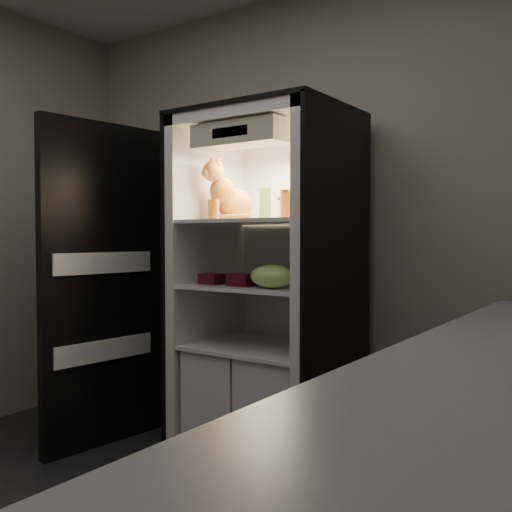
{
  "coord_description": "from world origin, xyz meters",
  "views": [
    {
      "loc": [
        1.74,
        -1.23,
        1.2
      ],
      "look_at": [
        -0.05,
        1.32,
        1.09
      ],
      "focal_mm": 40.0,
      "sensor_mm": 36.0,
      "label": 1
    }
  ],
  "objects_px": {
    "tabby_cat": "(229,197)",
    "condiment_jar": "(273,276)",
    "soda_can_a": "(295,273)",
    "soda_can_b": "(298,276)",
    "berry_box_left": "(212,279)",
    "mayo_tub": "(286,209)",
    "salsa_jar": "(288,205)",
    "soda_can_c": "(297,275)",
    "refrigerator": "(270,310)",
    "parmesan_shaker": "(265,204)",
    "grape_bag": "(272,276)",
    "berry_box_right": "(243,280)",
    "cream_carton": "(302,206)",
    "pepper_jar": "(315,200)"
  },
  "relations": [
    {
      "from": "pepper_jar",
      "to": "soda_can_b",
      "type": "distance_m",
      "value": 0.41
    },
    {
      "from": "soda_can_c",
      "to": "condiment_jar",
      "type": "bearing_deg",
      "value": 146.29
    },
    {
      "from": "pepper_jar",
      "to": "grape_bag",
      "type": "height_order",
      "value": "pepper_jar"
    },
    {
      "from": "refrigerator",
      "to": "grape_bag",
      "type": "xyz_separation_m",
      "value": [
        0.17,
        -0.24,
        0.21
      ]
    },
    {
      "from": "parmesan_shaker",
      "to": "cream_carton",
      "type": "distance_m",
      "value": 0.37
    },
    {
      "from": "cream_carton",
      "to": "soda_can_c",
      "type": "height_order",
      "value": "cream_carton"
    },
    {
      "from": "soda_can_c",
      "to": "pepper_jar",
      "type": "bearing_deg",
      "value": 81.19
    },
    {
      "from": "soda_can_c",
      "to": "berry_box_left",
      "type": "height_order",
      "value": "soda_can_c"
    },
    {
      "from": "parmesan_shaker",
      "to": "cream_carton",
      "type": "xyz_separation_m",
      "value": [
        0.33,
        -0.17,
        -0.03
      ]
    },
    {
      "from": "mayo_tub",
      "to": "condiment_jar",
      "type": "distance_m",
      "value": 0.38
    },
    {
      "from": "tabby_cat",
      "to": "pepper_jar",
      "type": "relative_size",
      "value": 1.77
    },
    {
      "from": "salsa_jar",
      "to": "soda_can_b",
      "type": "height_order",
      "value": "salsa_jar"
    },
    {
      "from": "tabby_cat",
      "to": "grape_bag",
      "type": "distance_m",
      "value": 0.6
    },
    {
      "from": "refrigerator",
      "to": "parmesan_shaker",
      "type": "relative_size",
      "value": 10.79
    },
    {
      "from": "soda_can_a",
      "to": "refrigerator",
      "type": "bearing_deg",
      "value": 176.01
    },
    {
      "from": "tabby_cat",
      "to": "cream_carton",
      "type": "distance_m",
      "value": 0.56
    },
    {
      "from": "soda_can_b",
      "to": "pepper_jar",
      "type": "bearing_deg",
      "value": 52.66
    },
    {
      "from": "soda_can_a",
      "to": "cream_carton",
      "type": "bearing_deg",
      "value": -51.68
    },
    {
      "from": "berry_box_right",
      "to": "cream_carton",
      "type": "bearing_deg",
      "value": 2.95
    },
    {
      "from": "tabby_cat",
      "to": "condiment_jar",
      "type": "height_order",
      "value": "tabby_cat"
    },
    {
      "from": "soda_can_c",
      "to": "condiment_jar",
      "type": "distance_m",
      "value": 0.32
    },
    {
      "from": "mayo_tub",
      "to": "cream_carton",
      "type": "xyz_separation_m",
      "value": [
        0.27,
        -0.28,
        -0.0
      ]
    },
    {
      "from": "soda_can_b",
      "to": "condiment_jar",
      "type": "bearing_deg",
      "value": 154.57
    },
    {
      "from": "cream_carton",
      "to": "soda_can_b",
      "type": "relative_size",
      "value": 1.08
    },
    {
      "from": "parmesan_shaker",
      "to": "salsa_jar",
      "type": "distance_m",
      "value": 0.19
    },
    {
      "from": "soda_can_c",
      "to": "grape_bag",
      "type": "height_order",
      "value": "soda_can_c"
    },
    {
      "from": "soda_can_a",
      "to": "condiment_jar",
      "type": "relative_size",
      "value": 1.65
    },
    {
      "from": "soda_can_a",
      "to": "soda_can_b",
      "type": "relative_size",
      "value": 1.17
    },
    {
      "from": "pepper_jar",
      "to": "parmesan_shaker",
      "type": "bearing_deg",
      "value": -178.02
    },
    {
      "from": "salsa_jar",
      "to": "berry_box_left",
      "type": "bearing_deg",
      "value": -161.07
    },
    {
      "from": "soda_can_a",
      "to": "mayo_tub",
      "type": "bearing_deg",
      "value": 141.15
    },
    {
      "from": "berry_box_left",
      "to": "mayo_tub",
      "type": "bearing_deg",
      "value": 46.74
    },
    {
      "from": "tabby_cat",
      "to": "mayo_tub",
      "type": "distance_m",
      "value": 0.33
    },
    {
      "from": "condiment_jar",
      "to": "berry_box_left",
      "type": "bearing_deg",
      "value": -135.26
    },
    {
      "from": "refrigerator",
      "to": "soda_can_c",
      "type": "relative_size",
      "value": 14.56
    },
    {
      "from": "condiment_jar",
      "to": "mayo_tub",
      "type": "bearing_deg",
      "value": 55.3
    },
    {
      "from": "refrigerator",
      "to": "salsa_jar",
      "type": "bearing_deg",
      "value": -24.37
    },
    {
      "from": "tabby_cat",
      "to": "condiment_jar",
      "type": "distance_m",
      "value": 0.51
    },
    {
      "from": "mayo_tub",
      "to": "soda_can_a",
      "type": "height_order",
      "value": "mayo_tub"
    },
    {
      "from": "pepper_jar",
      "to": "condiment_jar",
      "type": "bearing_deg",
      "value": 172.65
    },
    {
      "from": "tabby_cat",
      "to": "soda_can_a",
      "type": "bearing_deg",
      "value": 26.67
    },
    {
      "from": "refrigerator",
      "to": "soda_can_c",
      "type": "xyz_separation_m",
      "value": [
        0.27,
        -0.15,
        0.21
      ]
    },
    {
      "from": "tabby_cat",
      "to": "condiment_jar",
      "type": "bearing_deg",
      "value": 41.03
    },
    {
      "from": "parmesan_shaker",
      "to": "condiment_jar",
      "type": "bearing_deg",
      "value": 68.62
    },
    {
      "from": "berry_box_right",
      "to": "tabby_cat",
      "type": "bearing_deg",
      "value": 145.81
    },
    {
      "from": "mayo_tub",
      "to": "soda_can_a",
      "type": "xyz_separation_m",
      "value": [
        0.12,
        -0.1,
        -0.35
      ]
    },
    {
      "from": "berry_box_left",
      "to": "soda_can_a",
      "type": "bearing_deg",
      "value": 26.2
    },
    {
      "from": "condiment_jar",
      "to": "berry_box_left",
      "type": "xyz_separation_m",
      "value": [
        -0.24,
        -0.24,
        -0.01
      ]
    },
    {
      "from": "soda_can_a",
      "to": "soda_can_b",
      "type": "xyz_separation_m",
      "value": [
        0.06,
        -0.07,
        -0.01
      ]
    },
    {
      "from": "mayo_tub",
      "to": "cream_carton",
      "type": "bearing_deg",
      "value": -46.44
    }
  ]
}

